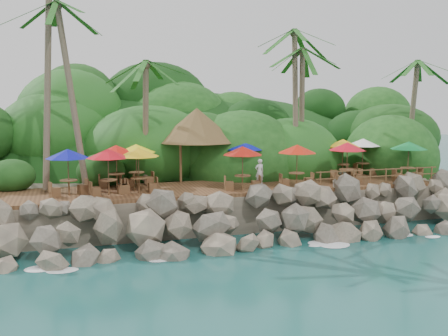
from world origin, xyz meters
name	(u,v)px	position (x,y,z in m)	size (l,w,h in m)	color
ground	(260,252)	(0.00, 0.00, 0.00)	(140.00, 140.00, 0.00)	#19514F
land_base	(187,182)	(0.00, 16.00, 1.05)	(32.00, 25.20, 2.10)	gray
jungle_hill	(169,181)	(0.00, 23.50, 0.00)	(44.80, 28.00, 15.40)	#143811
seawall	(246,220)	(0.00, 2.00, 1.15)	(29.00, 4.00, 2.30)	gray
terrace	(224,188)	(0.00, 6.00, 2.20)	(26.00, 5.00, 0.20)	brown
jungle_foliage	(190,197)	(0.00, 15.00, 0.00)	(44.00, 16.00, 12.00)	#143811
foam_line	(258,250)	(0.00, 0.30, 0.03)	(25.20, 0.80, 0.06)	white
palms	(224,28)	(0.80, 8.66, 11.89)	(30.69, 7.33, 14.85)	brown
palapa	(197,125)	(-0.76, 9.55, 5.79)	(5.46, 5.46, 4.60)	brown
dining_clusters	(242,151)	(1.10, 6.01, 4.39)	(22.97, 5.45, 2.51)	brown
railing	(378,175)	(8.98, 3.65, 2.91)	(8.30, 0.10, 1.00)	brown
waiter	(259,172)	(2.22, 5.91, 3.09)	(0.57, 0.38, 1.57)	white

